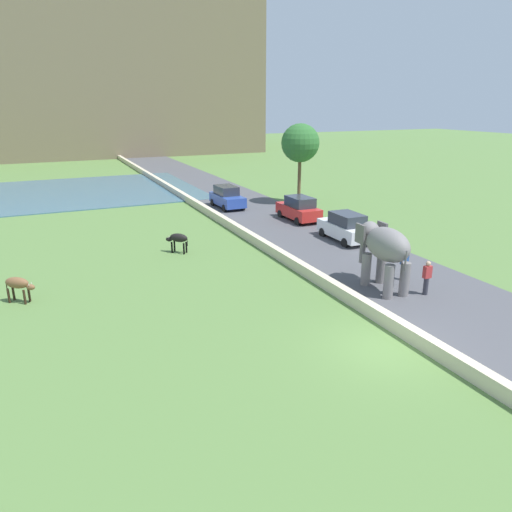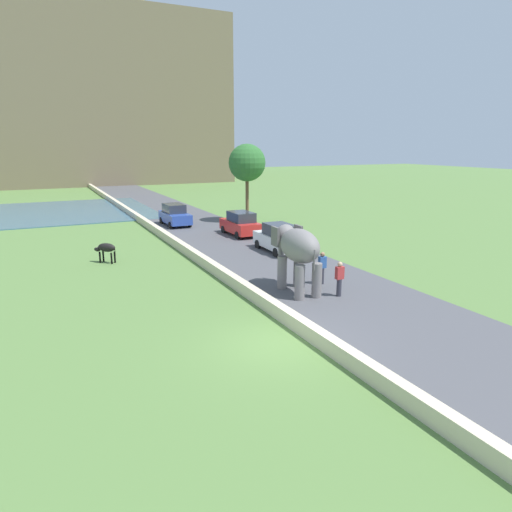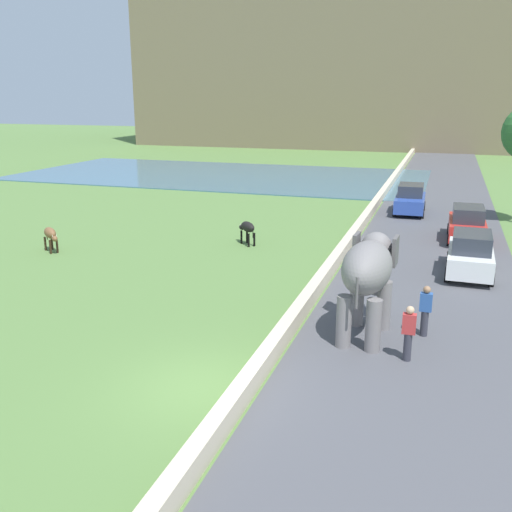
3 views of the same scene
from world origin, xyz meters
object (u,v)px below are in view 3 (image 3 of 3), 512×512
(cow_brown, at_px, (51,234))
(person_beside_elephant, at_px, (425,310))
(elephant, at_px, (368,272))
(person_trailing, at_px, (409,333))
(car_blue, at_px, (410,199))
(cow_black, at_px, (247,228))
(car_red, at_px, (467,224))
(car_white, at_px, (470,254))

(cow_brown, bearing_deg, person_beside_elephant, -15.95)
(cow_brown, bearing_deg, elephant, -19.15)
(person_trailing, relative_size, car_blue, 0.40)
(person_trailing, relative_size, cow_black, 1.32)
(elephant, relative_size, car_red, 0.87)
(elephant, height_order, car_blue, elephant)
(car_red, height_order, cow_brown, car_red)
(car_red, bearing_deg, car_blue, 116.54)
(person_trailing, xyz_separation_m, car_blue, (-1.35, 21.07, 0.03))
(car_white, bearing_deg, cow_brown, -173.27)
(cow_brown, height_order, cow_black, same)
(elephant, relative_size, car_blue, 0.87)
(elephant, bearing_deg, car_white, 67.15)
(elephant, distance_m, person_beside_elephant, 2.10)
(person_beside_elephant, height_order, car_red, car_red)
(cow_brown, bearing_deg, car_white, 6.73)
(car_red, xyz_separation_m, car_white, (-0.00, -5.88, 0.00))
(person_beside_elephant, height_order, cow_brown, person_beside_elephant)
(elephant, height_order, person_trailing, elephant)
(person_trailing, height_order, cow_brown, person_trailing)
(elephant, xyz_separation_m, car_red, (3.14, 13.33, -1.14))
(person_trailing, xyz_separation_m, cow_black, (-8.34, 10.84, -0.04))
(car_red, bearing_deg, elephant, -103.25)
(elephant, bearing_deg, cow_brown, 160.85)
(car_white, bearing_deg, person_trailing, -101.49)
(cow_black, bearing_deg, car_red, 21.16)
(person_trailing, bearing_deg, car_blue, 93.65)
(person_beside_elephant, height_order, person_trailing, same)
(elephant, relative_size, cow_black, 2.84)
(cow_black, bearing_deg, person_trailing, -52.43)
(person_trailing, xyz_separation_m, car_red, (1.81, 14.76, 0.03))
(person_beside_elephant, xyz_separation_m, car_red, (1.45, 12.88, 0.03))
(elephant, distance_m, cow_brown, 16.14)
(person_trailing, distance_m, cow_brown, 17.84)
(person_trailing, distance_m, car_white, 9.06)
(car_blue, bearing_deg, cow_brown, -136.61)
(car_blue, relative_size, cow_black, 3.27)
(person_trailing, bearing_deg, car_white, 78.51)
(cow_brown, distance_m, cow_black, 9.18)
(cow_brown, bearing_deg, car_red, 23.69)
(elephant, relative_size, cow_brown, 2.65)
(car_red, height_order, car_white, same)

